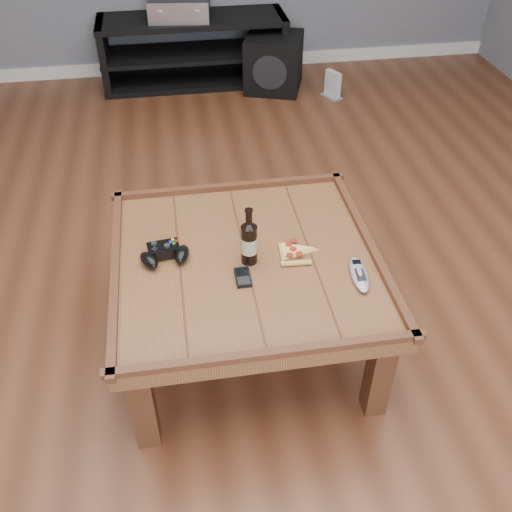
{
  "coord_description": "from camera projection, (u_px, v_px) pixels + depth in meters",
  "views": [
    {
      "loc": [
        -0.23,
        -1.63,
        1.84
      ],
      "look_at": [
        0.03,
        -0.07,
        0.52
      ],
      "focal_mm": 40.0,
      "sensor_mm": 36.0,
      "label": 1
    }
  ],
  "objects": [
    {
      "name": "av_receiver",
      "position": [
        180.0,
        7.0,
        4.15
      ],
      "size": [
        0.47,
        0.41,
        0.15
      ],
      "rotation": [
        0.0,
        0.0,
        -0.12
      ],
      "color": "black",
      "rests_on": "media_console"
    },
    {
      "name": "media_console",
      "position": [
        194.0,
        51.0,
        4.37
      ],
      "size": [
        1.4,
        0.45,
        0.5
      ],
      "color": "black",
      "rests_on": "ground"
    },
    {
      "name": "game_controller",
      "position": [
        165.0,
        254.0,
        2.14
      ],
      "size": [
        0.21,
        0.15,
        0.06
      ],
      "rotation": [
        0.0,
        0.0,
        0.13
      ],
      "color": "black",
      "rests_on": "coffee_table"
    },
    {
      "name": "ground",
      "position": [
        247.0,
        338.0,
        2.45
      ],
      "size": [
        6.0,
        6.0,
        0.0
      ],
      "primitive_type": "plane",
      "color": "#4B2715",
      "rests_on": "ground"
    },
    {
      "name": "subwoofer",
      "position": [
        274.0,
        63.0,
        4.31
      ],
      "size": [
        0.51,
        0.51,
        0.4
      ],
      "rotation": [
        0.0,
        0.0,
        -0.33
      ],
      "color": "black",
      "rests_on": "ground"
    },
    {
      "name": "smartphone",
      "position": [
        243.0,
        277.0,
        2.07
      ],
      "size": [
        0.05,
        0.1,
        0.01
      ],
      "rotation": [
        0.0,
        0.0,
        -0.0
      ],
      "color": "black",
      "rests_on": "coffee_table"
    },
    {
      "name": "pizza_slice",
      "position": [
        294.0,
        253.0,
        2.17
      ],
      "size": [
        0.14,
        0.21,
        0.02
      ],
      "rotation": [
        0.0,
        0.0,
        -0.07
      ],
      "color": "tan",
      "rests_on": "coffee_table"
    },
    {
      "name": "coffee_table",
      "position": [
        246.0,
        270.0,
        2.19
      ],
      "size": [
        1.03,
        1.03,
        0.48
      ],
      "color": "#583419",
      "rests_on": "ground"
    },
    {
      "name": "beer_bottle",
      "position": [
        249.0,
        241.0,
        2.08
      ],
      "size": [
        0.06,
        0.06,
        0.24
      ],
      "color": "black",
      "rests_on": "coffee_table"
    },
    {
      "name": "baseboard",
      "position": [
        193.0,
        64.0,
        4.68
      ],
      "size": [
        5.0,
        0.02,
        0.1
      ],
      "primitive_type": "cube",
      "color": "silver",
      "rests_on": "ground"
    },
    {
      "name": "remote_control",
      "position": [
        359.0,
        274.0,
        2.07
      ],
      "size": [
        0.08,
        0.2,
        0.03
      ],
      "rotation": [
        0.0,
        0.0,
        -0.1
      ],
      "color": "#91969E",
      "rests_on": "coffee_table"
    },
    {
      "name": "game_console",
      "position": [
        333.0,
        86.0,
        4.25
      ],
      "size": [
        0.15,
        0.18,
        0.2
      ],
      "rotation": [
        0.0,
        0.0,
        0.43
      ],
      "color": "gray",
      "rests_on": "ground"
    }
  ]
}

